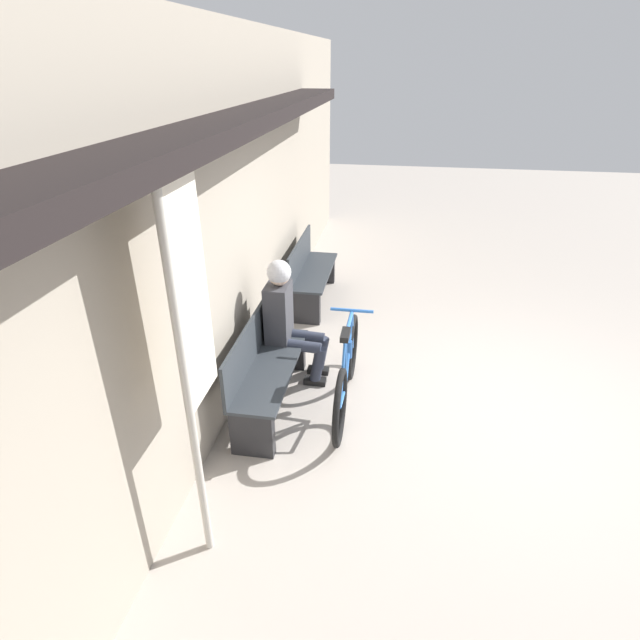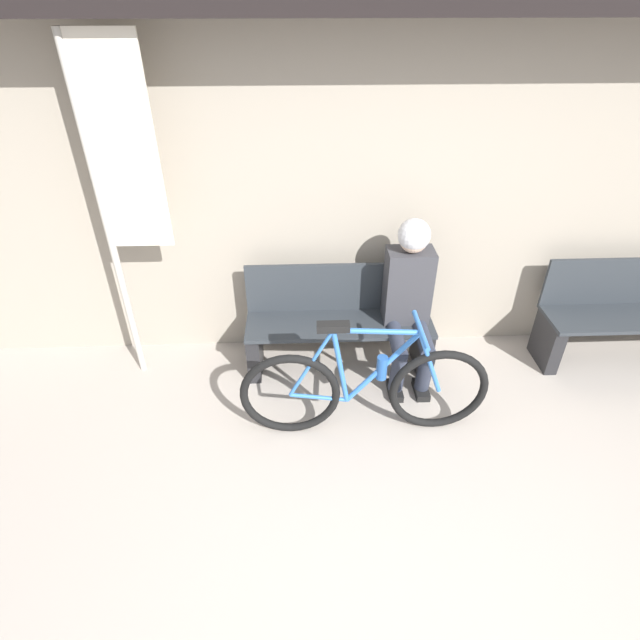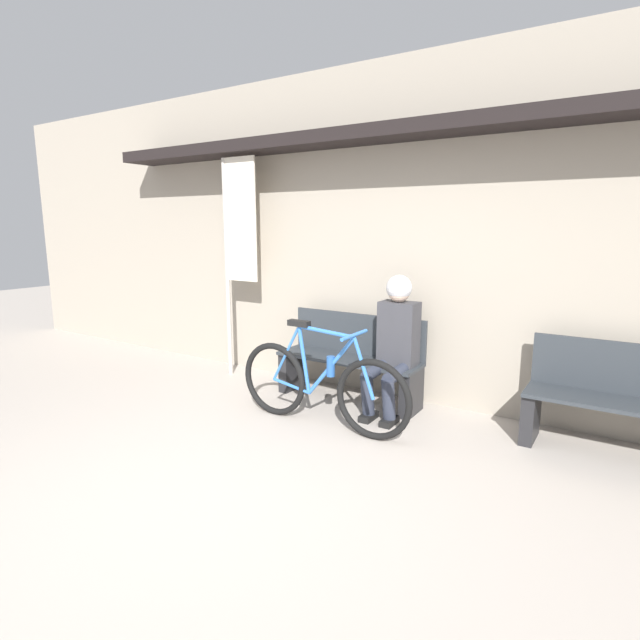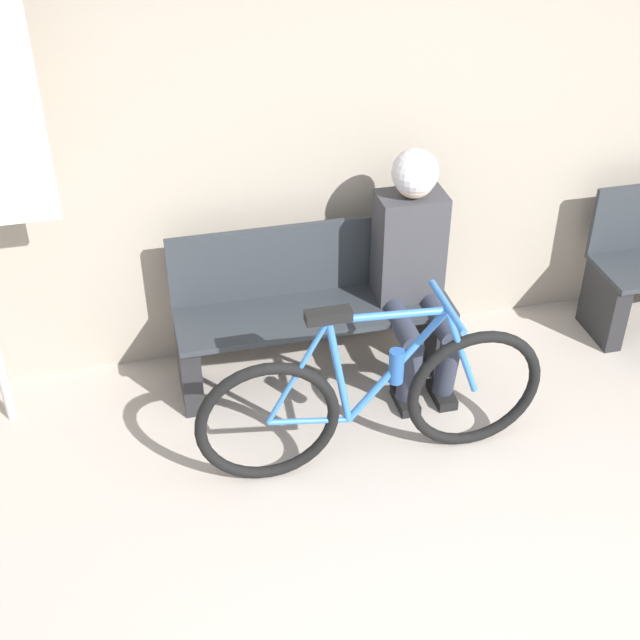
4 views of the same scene
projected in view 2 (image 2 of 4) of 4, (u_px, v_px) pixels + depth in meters
The scene contains 7 objects.
ground_plane at pixel (408, 630), 2.41m from camera, with size 24.00×24.00×0.00m, color #ADA399.
storefront_wall at pixel (367, 144), 3.46m from camera, with size 12.00×0.56×3.20m.
park_bench_near at pixel (339, 325), 3.89m from camera, with size 1.43×0.42×0.84m.
bicycle at pixel (365, 389), 3.30m from camera, with size 1.66×0.40×0.90m.
person_seated at pixel (410, 293), 3.63m from camera, with size 0.34×0.60×1.26m.
park_bench_far at pixel (630, 318), 3.97m from camera, with size 1.41×0.42×0.84m.
banner_pole at pixel (118, 181), 3.17m from camera, with size 0.45×0.05×2.40m.
Camera 2 is at (-0.48, -1.13, 2.60)m, focal length 28.00 mm.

